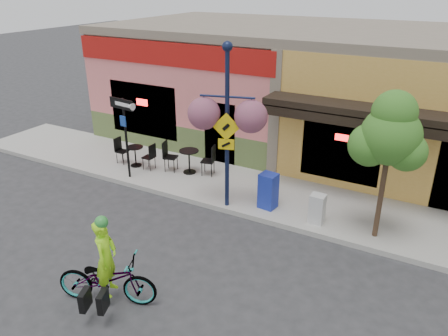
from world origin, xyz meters
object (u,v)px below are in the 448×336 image
at_px(cyclist_rider, 107,268).
at_px(newspaper_box_grey, 317,209).
at_px(newspaper_box_blue, 268,191).
at_px(building, 340,89).
at_px(lamp_post, 227,129).
at_px(one_way_sign, 126,139).
at_px(street_tree, 386,167).
at_px(bicycle, 107,279).

xyz_separation_m(cyclist_rider, newspaper_box_grey, (2.80, 4.89, -0.28)).
bearing_deg(newspaper_box_blue, building, 95.67).
relative_size(building, lamp_post, 3.95).
distance_m(one_way_sign, street_tree, 7.83).
distance_m(newspaper_box_grey, street_tree, 2.13).
bearing_deg(newspaper_box_blue, bicycle, -97.97).
bearing_deg(newspaper_box_grey, building, 101.88).
relative_size(bicycle, lamp_post, 0.45).
xyz_separation_m(newspaper_box_grey, street_tree, (1.52, 0.09, 1.49)).
relative_size(bicycle, newspaper_box_blue, 2.01).
relative_size(building, newspaper_box_grey, 22.30).
distance_m(bicycle, cyclist_rider, 0.29).
height_order(newspaper_box_blue, street_tree, street_tree).
xyz_separation_m(one_way_sign, newspaper_box_grey, (6.29, 0.12, -0.91)).
relative_size(building, cyclist_rider, 10.90).
bearing_deg(bicycle, one_way_sign, 15.08).
bearing_deg(one_way_sign, building, 60.56).
distance_m(lamp_post, newspaper_box_grey, 3.20).
bearing_deg(newspaper_box_blue, one_way_sign, -169.52).
relative_size(newspaper_box_blue, street_tree, 0.27).
xyz_separation_m(building, one_way_sign, (-4.99, -6.61, -0.78)).
bearing_deg(newspaper_box_grey, lamp_post, -173.00).
bearing_deg(newspaper_box_grey, newspaper_box_blue, 174.60).
xyz_separation_m(building, newspaper_box_grey, (1.31, -6.49, -1.69)).
xyz_separation_m(bicycle, one_way_sign, (-3.45, 4.77, 0.92)).
bearing_deg(newspaper_box_grey, street_tree, 3.95).
height_order(bicycle, street_tree, street_tree).
xyz_separation_m(one_way_sign, street_tree, (7.81, 0.21, 0.58)).
height_order(one_way_sign, newspaper_box_grey, one_way_sign).
height_order(cyclist_rider, street_tree, street_tree).
xyz_separation_m(building, street_tree, (2.82, -6.40, -0.20)).
xyz_separation_m(lamp_post, street_tree, (4.07, 0.38, -0.40)).
relative_size(building, street_tree, 4.79).
relative_size(building, bicycle, 8.77).
height_order(lamp_post, newspaper_box_grey, lamp_post).
distance_m(building, street_tree, 7.00).
relative_size(lamp_post, newspaper_box_grey, 5.64).
relative_size(lamp_post, street_tree, 1.21).
height_order(cyclist_rider, newspaper_box_grey, cyclist_rider).
xyz_separation_m(newspaper_box_blue, street_tree, (2.99, -0.06, 1.38)).
relative_size(building, newspaper_box_blue, 17.62).
height_order(cyclist_rider, newspaper_box_blue, cyclist_rider).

